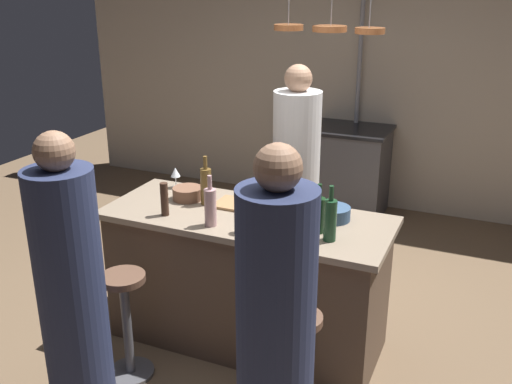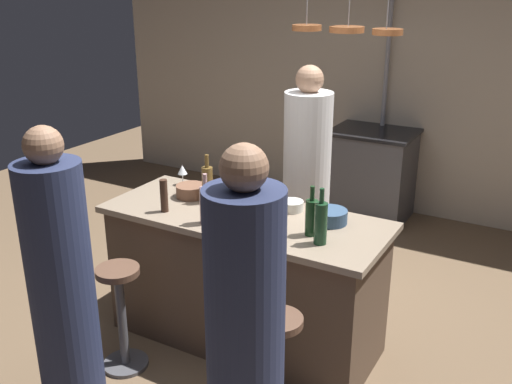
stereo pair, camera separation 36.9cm
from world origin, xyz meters
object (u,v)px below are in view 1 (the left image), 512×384
at_px(cutting_board, 240,205).
at_px(wine_bottle_green, 330,219).
at_px(wine_glass_near_right_guest, 175,173).
at_px(mixing_bowl_wooden, 188,193).
at_px(stove_range, 347,171).
at_px(wine_bottle_red, 319,214).
at_px(wine_bottle_rose, 210,206).
at_px(pepper_mill, 164,199).
at_px(chef, 296,184).
at_px(mixing_bowl_blue, 333,213).
at_px(bar_stool_right, 296,366).
at_px(mixing_bowl_ceramic, 293,204).
at_px(bar_stool_left, 127,321).
at_px(guest_left, 72,297).
at_px(guest_right, 276,338).
at_px(wine_glass_by_chef, 240,216).
at_px(wine_bottle_white, 282,213).
at_px(wine_bottle_amber, 206,186).

bearing_deg(cutting_board, wine_bottle_green, -21.73).
xyz_separation_m(wine_glass_near_right_guest, mixing_bowl_wooden, (0.19, -0.17, -0.06)).
relative_size(stove_range, mixing_bowl_wooden, 4.49).
distance_m(wine_bottle_red, wine_bottle_rose, 0.63).
height_order(pepper_mill, wine_bottle_green, wine_bottle_green).
height_order(chef, wine_bottle_red, chef).
relative_size(chef, mixing_bowl_blue, 8.13).
distance_m(wine_bottle_rose, wine_glass_near_right_guest, 0.72).
distance_m(bar_stool_right, cutting_board, 1.12).
xyz_separation_m(stove_range, mixing_bowl_ceramic, (0.23, -2.24, 0.48)).
height_order(bar_stool_left, guest_left, guest_left).
relative_size(wine_bottle_rose, wine_glass_near_right_guest, 2.13).
xyz_separation_m(stove_range, bar_stool_right, (0.56, -3.07, -0.07)).
relative_size(guest_right, mixing_bowl_blue, 8.02).
height_order(cutting_board, mixing_bowl_blue, mixing_bowl_blue).
bearing_deg(wine_glass_by_chef, mixing_bowl_ceramic, 72.53).
xyz_separation_m(chef, wine_bottle_red, (0.51, -1.03, 0.22)).
relative_size(stove_range, bar_stool_left, 1.31).
bearing_deg(wine_bottle_red, cutting_board, 162.08).
bearing_deg(pepper_mill, mixing_bowl_ceramic, 30.83).
bearing_deg(wine_bottle_white, bar_stool_right, -59.59).
xyz_separation_m(guest_right, cutting_board, (-0.68, 1.09, 0.13)).
bearing_deg(wine_bottle_amber, mixing_bowl_wooden, 170.20).
xyz_separation_m(chef, wine_bottle_green, (0.60, -1.11, 0.24)).
relative_size(chef, bar_stool_left, 2.50).
height_order(guest_left, mixing_bowl_blue, guest_left).
bearing_deg(stove_range, wine_bottle_rose, -92.70).
xyz_separation_m(pepper_mill, wine_glass_by_chef, (0.54, -0.06, 0.00)).
distance_m(guest_left, mixing_bowl_ceramic, 1.44).
relative_size(mixing_bowl_wooden, mixing_bowl_ceramic, 1.38).
xyz_separation_m(wine_bottle_amber, wine_glass_by_chef, (0.39, -0.32, -0.02)).
bearing_deg(wine_bottle_green, pepper_mill, -177.12).
bearing_deg(mixing_bowl_blue, bar_stool_left, -143.00).
distance_m(bar_stool_left, wine_bottle_amber, 0.96).
height_order(bar_stool_right, wine_bottle_amber, wine_bottle_amber).
distance_m(stove_range, bar_stool_right, 3.12).
bearing_deg(chef, cutting_board, -95.03).
bearing_deg(guest_left, guest_right, 2.27).
bearing_deg(wine_glass_by_chef, bar_stool_left, -148.20).
xyz_separation_m(bar_stool_right, wine_glass_by_chef, (-0.48, 0.36, 0.63)).
xyz_separation_m(pepper_mill, wine_bottle_green, (1.04, 0.05, 0.02)).
bearing_deg(mixing_bowl_ceramic, wine_glass_by_chef, -107.47).
relative_size(bar_stool_right, wine_glass_by_chef, 4.66).
distance_m(wine_bottle_green, mixing_bowl_wooden, 1.08).
relative_size(pepper_mill, mixing_bowl_blue, 1.01).
relative_size(guest_left, wine_bottle_rose, 5.21).
bearing_deg(wine_bottle_amber, guest_left, -100.53).
relative_size(wine_bottle_white, mixing_bowl_blue, 1.54).
xyz_separation_m(stove_range, mixing_bowl_wooden, (-0.47, -2.36, 0.49)).
bearing_deg(mixing_bowl_wooden, wine_bottle_rose, -43.30).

